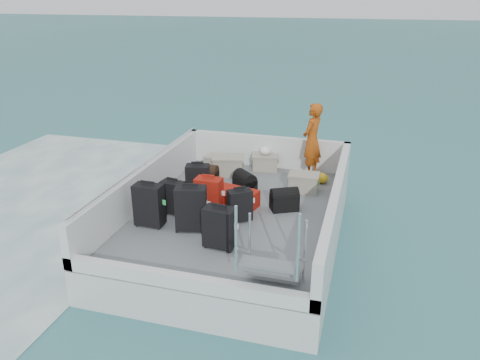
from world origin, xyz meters
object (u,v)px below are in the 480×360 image
object	(u,v)px
suitcase_7	(240,206)
crate_1	(228,166)
suitcase_0	(149,205)
passenger	(312,140)
crate_0	(219,164)
suitcase_4	(191,205)
crate_2	(265,163)
crate_3	(304,183)
suitcase_8	(234,199)
suitcase_5	(209,195)
suitcase_6	(220,228)
suitcase_3	(191,209)
suitcase_2	(198,181)
suitcase_1	(173,198)

from	to	relation	value
suitcase_7	crate_1	bearing A→B (deg)	77.20
suitcase_0	passenger	size ratio (longest dim) A/B	0.47
crate_0	passenger	world-z (taller)	passenger
suitcase_4	crate_2	size ratio (longest dim) A/B	1.18
passenger	crate_3	bearing A→B (deg)	17.48
crate_3	passenger	distance (m)	1.07
suitcase_8	passenger	xyz separation A→B (m)	(1.11, 1.94, 0.62)
suitcase_0	suitcase_5	size ratio (longest dim) A/B	1.14
suitcase_5	crate_2	distance (m)	2.41
suitcase_6	suitcase_8	xyz separation A→B (m)	(-0.20, 1.45, -0.17)
suitcase_4	suitcase_5	world-z (taller)	suitcase_5
suitcase_3	passenger	xyz separation A→B (m)	(1.53, 2.99, 0.40)
suitcase_4	suitcase_3	bearing A→B (deg)	-77.04
suitcase_6	crate_1	bearing A→B (deg)	110.72
crate_2	suitcase_7	bearing A→B (deg)	-86.69
suitcase_0	suitcase_8	xyz separation A→B (m)	(1.15, 1.09, -0.21)
suitcase_4	suitcase_6	world-z (taller)	suitcase_6
suitcase_8	passenger	distance (m)	2.32
suitcase_0	crate_3	bearing A→B (deg)	44.17
suitcase_6	crate_1	distance (m)	3.08
suitcase_2	suitcase_7	world-z (taller)	suitcase_2
suitcase_7	crate_2	xyz separation A→B (m)	(-0.15, 2.55, -0.12)
suitcase_8	crate_3	size ratio (longest dim) A/B	1.44
suitcase_1	suitcase_4	xyz separation A→B (m)	(0.43, -0.23, 0.01)
suitcase_0	suitcase_3	size ratio (longest dim) A/B	0.97
suitcase_4	suitcase_5	size ratio (longest dim) A/B	0.98
suitcase_1	crate_0	bearing A→B (deg)	95.02
suitcase_4	crate_3	size ratio (longest dim) A/B	1.14
crate_0	crate_1	size ratio (longest dim) A/B	0.86
suitcase_5	crate_3	bearing A→B (deg)	45.49
suitcase_7	passenger	size ratio (longest dim) A/B	0.36
passenger	suitcase_7	bearing A→B (deg)	-1.02
suitcase_3	crate_2	distance (m)	3.13
suitcase_8	crate_3	xyz separation A→B (m)	(1.10, 1.07, 0.01)
suitcase_8	suitcase_7	bearing A→B (deg)	-140.55
suitcase_7	suitcase_1	bearing A→B (deg)	146.91
suitcase_5	suitcase_6	world-z (taller)	suitcase_6
crate_3	suitcase_4	bearing A→B (deg)	-131.02
suitcase_5	crate_0	bearing A→B (deg)	105.17
suitcase_0	crate_3	size ratio (longest dim) A/B	1.33
suitcase_5	crate_1	bearing A→B (deg)	98.60
crate_2	passenger	bearing A→B (deg)	-4.65
suitcase_4	suitcase_6	bearing A→B (deg)	-51.74
crate_0	passenger	size ratio (longest dim) A/B	0.34
suitcase_3	suitcase_6	bearing A→B (deg)	-47.31
suitcase_1	crate_0	world-z (taller)	suitcase_1
suitcase_3	suitcase_8	bearing A→B (deg)	54.17
crate_0	crate_3	size ratio (longest dim) A/B	0.97
suitcase_1	suitcase_3	world-z (taller)	suitcase_3
suitcase_1	suitcase_2	distance (m)	0.85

